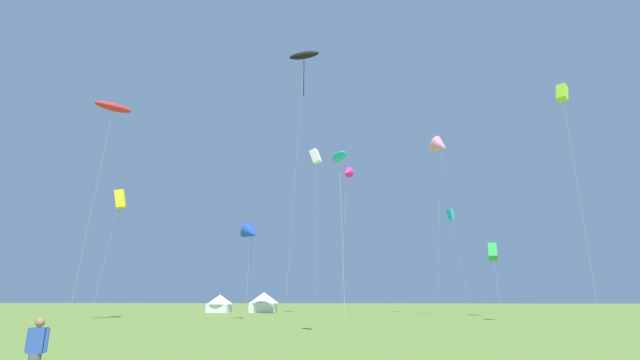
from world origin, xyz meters
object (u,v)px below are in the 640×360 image
kite_magenta_delta (346,173)px  person_spectator (35,356)px  kite_cyan_box (450,214)px  festival_tent_left (264,301)px  kite_white_box (316,156)px  kite_pink_delta (441,146)px  kite_blue_delta (252,233)px  kite_red_parafoil (113,107)px  kite_cyan_parafoil (339,157)px  kite_black_parafoil (304,56)px  kite_yellow_box (120,199)px  festival_tent_center (220,303)px  kite_green_box (493,252)px  kite_lime_box (562,93)px

kite_magenta_delta → person_spectator: kite_magenta_delta is taller
kite_cyan_box → festival_tent_left: 31.97m
kite_white_box → person_spectator: (-0.60, -53.56, -22.35)m
kite_white_box → kite_pink_delta: 18.83m
person_spectator → kite_white_box: bearing=89.4°
kite_blue_delta → kite_red_parafoil: bearing=-151.2°
kite_cyan_parafoil → kite_black_parafoil: (-5.75, 22.70, 21.18)m
kite_black_parafoil → kite_yellow_box: kite_black_parafoil is taller
kite_white_box → person_spectator: 58.04m
kite_white_box → festival_tent_center: bearing=155.4°
kite_black_parafoil → kite_pink_delta: size_ratio=1.29×
kite_blue_delta → kite_pink_delta: (23.66, 17.62, 15.11)m
kite_green_box → kite_red_parafoil: bearing=-153.9°
kite_green_box → kite_cyan_box: bearing=152.1°
kite_cyan_parafoil → person_spectator: bearing=-110.6°
kite_lime_box → kite_black_parafoil: bearing=156.5°
kite_blue_delta → festival_tent_left: size_ratio=2.12×
festival_tent_left → kite_cyan_box: bearing=-18.7°
kite_green_box → kite_cyan_box: size_ratio=0.65×
kite_black_parafoil → festival_tent_center: 40.85m
festival_tent_left → kite_red_parafoil: bearing=-105.3°
kite_green_box → kite_pink_delta: 17.40m
kite_green_box → kite_cyan_box: kite_cyan_box is taller
kite_magenta_delta → kite_blue_delta: 21.26m
kite_yellow_box → festival_tent_left: size_ratio=2.94×
kite_pink_delta → kite_cyan_parafoil: bearing=-109.6°
kite_lime_box → kite_cyan_parafoil: bearing=-149.7°
kite_black_parafoil → kite_yellow_box: 28.31m
kite_black_parafoil → kite_white_box: bearing=90.3°
kite_cyan_box → kite_lime_box: bearing=-73.9°
kite_white_box → kite_yellow_box: size_ratio=1.72×
kite_green_box → kite_cyan_parafoil: (-17.81, -31.96, 3.19)m
kite_magenta_delta → person_spectator: (-5.39, -51.43, -18.97)m
kite_cyan_box → kite_pink_delta: bearing=98.1°
kite_pink_delta → kite_blue_delta: bearing=-143.3°
kite_blue_delta → kite_lime_box: size_ratio=0.48×
kite_cyan_parafoil → kite_white_box: bearing=99.1°
kite_cyan_box → festival_tent_left: size_ratio=2.95×
kite_white_box → kite_pink_delta: size_ratio=0.95×
kite_cyan_box → kite_pink_delta: size_ratio=0.55×
kite_white_box → kite_black_parafoil: kite_black_parafoil is taller
kite_pink_delta → kite_cyan_box: bearing=-81.9°
kite_white_box → kite_cyan_parafoil: (5.82, -36.46, -12.01)m
kite_magenta_delta → festival_tent_left: 24.73m
person_spectator → festival_tent_left: festival_tent_left is taller
kite_lime_box → kite_pink_delta: size_ratio=0.83×
kite_lime_box → kite_yellow_box: (-45.89, 7.09, -7.31)m
kite_lime_box → kite_blue_delta: bearing=166.8°
kite_white_box → kite_red_parafoil: 30.75m
kite_lime_box → kite_cyan_box: bearing=106.1°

